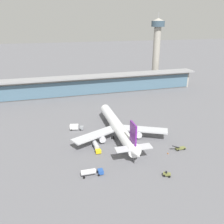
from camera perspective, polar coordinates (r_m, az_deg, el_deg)
The scene contains 11 objects.
ground_plane at distance 126.27m, azimuth 1.84°, elevation -5.44°, with size 1200.00×1200.00×0.00m, color slate.
airliner_on_stand at distance 122.16m, azimuth 1.39°, elevation -3.61°, with size 48.86×63.51×16.92m.
service_truck_near_nose_grey at distance 132.83m, azimuth -8.55°, elevation -3.50°, with size 7.64×3.94×3.10m.
service_truck_under_wing_white at distance 130.51m, azimuth 10.40°, elevation -4.47°, with size 3.32×2.79×2.05m.
service_truck_mid_apron_olive at distance 116.57m, azimuth 15.71°, elevation -8.18°, with size 6.84×2.05×2.70m.
service_truck_by_tail_olive at distance 97.29m, azimuth 12.79°, elevation -14.08°, with size 3.33×2.97×2.05m.
service_truck_on_taxiway_blue at distance 95.10m, azimuth -4.96°, elevation -13.87°, with size 8.62×2.56×2.95m.
service_truck_at_far_stand_yellow at distance 112.15m, azimuth -3.71°, elevation -8.06°, with size 2.50×8.60×2.95m.
terminal_building at distance 196.00m, azimuth -5.55°, elevation 6.45°, with size 183.60×12.80×15.20m.
control_tower at distance 235.37m, azimuth 10.48°, elevation 15.18°, with size 12.00×12.00×63.13m.
safety_cone_alpha at distance 112.16m, azimuth 13.01°, elevation -9.41°, with size 0.62×0.62×0.70m.
Camera 1 is at (-36.63, -107.41, 55.38)m, focal length 38.86 mm.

